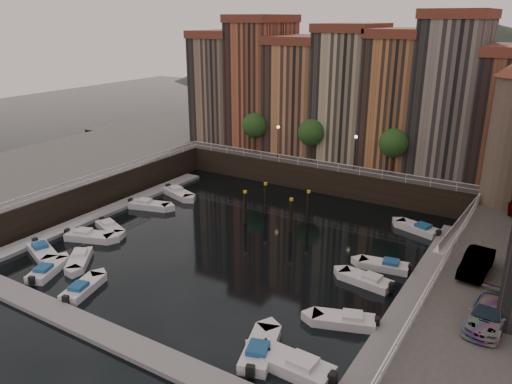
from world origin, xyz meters
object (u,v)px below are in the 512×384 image
Objects in this scene: gangway at (460,224)px; mooring_pilings at (277,207)px; boat_left_0 at (42,252)px; car_c at (488,316)px; boat_left_1 at (89,236)px; boat_left_2 at (110,228)px; car_b at (476,264)px.

gangway reaches higher than mooring_pilings.
car_c reaches higher than boat_left_0.
boat_left_1 is (0.89, 4.33, 0.01)m from boat_left_0.
car_c is at bearing 27.19° from boat_left_0.
car_c is at bearing -75.62° from gangway.
gangway is 18.31m from car_c.
boat_left_0 is 6.89m from boat_left_2.
car_b is (33.33, 10.27, 3.40)m from boat_left_0.
boat_left_1 reaches higher than boat_left_2.
boat_left_0 is at bearing -159.40° from car_b.
boat_left_0 is at bearing -170.65° from car_c.
car_b is 0.95× the size of car_c.
car_c is (34.06, -0.34, 3.34)m from boat_left_1.
gangway reaches higher than boat_left_0.
mooring_pilings reaches higher than boat_left_2.
gangway is 1.81× the size of boat_left_0.
mooring_pilings is 1.20× the size of boat_left_1.
car_b reaches higher than car_c.
car_c is (33.95, -2.82, 3.37)m from boat_left_2.
boat_left_2 is at bearing -141.17° from mooring_pilings.
mooring_pilings is 20.77m from car_b.
boat_left_0 is 0.97× the size of boat_left_1.
mooring_pilings is (-16.57, -4.48, -0.27)m from gangway.
boat_left_2 is (-12.85, -10.34, -1.32)m from mooring_pilings.
boat_left_2 is (-29.42, -14.82, -1.59)m from gangway.
gangway is 11.88m from car_b.
boat_left_2 is 32.70m from car_b.
boat_left_0 reaches higher than boat_left_2.
car_b is (32.45, 5.94, 3.39)m from boat_left_1.
car_c is at bearing 16.34° from boat_left_2.
gangway is 32.98m from boat_left_2.
mooring_pilings is 22.09m from boat_left_0.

